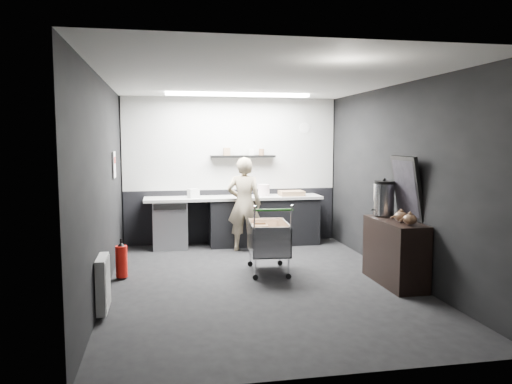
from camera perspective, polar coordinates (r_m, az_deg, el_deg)
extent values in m
plane|color=black|center=(6.87, 0.43, -10.29)|extent=(5.50, 5.50, 0.00)
plane|color=silver|center=(6.64, 0.44, 12.69)|extent=(5.50, 5.50, 0.00)
plane|color=black|center=(9.33, -2.84, 2.45)|extent=(5.50, 0.00, 5.50)
plane|color=black|center=(3.97, 8.14, -2.41)|extent=(5.50, 0.00, 5.50)
plane|color=black|center=(6.53, -17.04, 0.67)|extent=(0.00, 5.50, 5.50)
plane|color=black|center=(7.27, 16.09, 1.22)|extent=(0.00, 5.50, 5.50)
cube|color=#B5B5B1|center=(9.29, -2.84, 5.52)|extent=(3.95, 0.02, 1.70)
cube|color=black|center=(9.40, -2.80, -2.74)|extent=(3.95, 0.02, 1.00)
cube|color=black|center=(9.21, -1.51, 4.09)|extent=(1.20, 0.22, 0.04)
cylinder|color=silver|center=(9.57, 5.55, 7.31)|extent=(0.20, 0.03, 0.20)
cube|color=white|center=(7.81, -15.91, 3.01)|extent=(0.02, 0.30, 0.40)
cube|color=red|center=(7.81, -15.88, 3.52)|extent=(0.02, 0.22, 0.10)
cube|color=silver|center=(5.83, -17.11, -9.97)|extent=(0.10, 0.50, 0.60)
cube|color=white|center=(8.45, -2.03, 11.05)|extent=(2.40, 0.20, 0.04)
cube|color=black|center=(9.20, 0.87, -3.39)|extent=(2.00, 0.56, 0.85)
cube|color=beige|center=(9.04, -2.54, -0.68)|extent=(3.20, 0.60, 0.05)
cube|color=#9EA0A5|center=(9.02, -9.79, -3.67)|extent=(0.60, 0.58, 0.85)
cube|color=black|center=(8.67, -9.80, -1.69)|extent=(0.56, 0.02, 0.10)
imported|color=beige|center=(8.63, -1.36, -1.40)|extent=(0.68, 0.55, 1.63)
cube|color=silver|center=(7.29, 1.43, -6.84)|extent=(0.61, 0.88, 0.02)
cube|color=silver|center=(7.20, -0.61, -5.29)|extent=(0.09, 0.84, 0.44)
cube|color=silver|center=(7.31, 3.44, -5.13)|extent=(0.09, 0.84, 0.44)
cube|color=silver|center=(6.86, 2.15, -5.86)|extent=(0.54, 0.06, 0.44)
cube|color=silver|center=(7.64, 0.78, -4.63)|extent=(0.54, 0.06, 0.44)
cylinder|color=silver|center=(6.92, 0.20, -8.72)|extent=(0.02, 0.02, 0.30)
cylinder|color=silver|center=(7.02, 3.94, -8.53)|extent=(0.02, 0.02, 0.30)
cylinder|color=silver|center=(7.64, -0.89, -7.31)|extent=(0.02, 0.02, 0.30)
cylinder|color=silver|center=(7.73, 2.51, -7.15)|extent=(0.02, 0.02, 0.30)
cylinder|color=#2C8F27|center=(6.72, 2.28, -2.06)|extent=(0.54, 0.07, 0.03)
cube|color=brown|center=(7.32, 0.36, -5.21)|extent=(0.26, 0.31, 0.37)
cube|color=brown|center=(7.17, 2.71, -5.62)|extent=(0.24, 0.29, 0.33)
cylinder|color=black|center=(6.95, 0.20, -9.74)|extent=(0.08, 0.04, 0.08)
cylinder|color=black|center=(7.67, -0.88, -8.24)|extent=(0.08, 0.04, 0.08)
cylinder|color=black|center=(7.05, 3.94, -9.53)|extent=(0.08, 0.04, 0.08)
cylinder|color=black|center=(7.76, 2.51, -8.07)|extent=(0.08, 0.04, 0.08)
cube|color=black|center=(6.96, 15.58, -6.65)|extent=(0.43, 1.14, 0.86)
cylinder|color=silver|center=(7.19, 14.39, -0.82)|extent=(0.29, 0.29, 0.44)
cylinder|color=black|center=(7.17, 14.44, 1.07)|extent=(0.29, 0.29, 0.04)
sphere|color=black|center=(7.16, 14.45, 1.37)|extent=(0.05, 0.05, 0.05)
ellipsoid|color=brown|center=(6.74, 16.24, -2.71)|extent=(0.17, 0.17, 0.14)
ellipsoid|color=brown|center=(6.54, 17.19, -3.01)|extent=(0.17, 0.17, 0.14)
cube|color=black|center=(6.95, 16.90, 0.46)|extent=(0.20, 0.67, 0.85)
cube|color=black|center=(6.94, 16.71, 0.45)|extent=(0.14, 0.57, 0.73)
cylinder|color=red|center=(7.22, -15.12, -7.68)|extent=(0.16, 0.16, 0.44)
cone|color=black|center=(7.17, -15.17, -5.77)|extent=(0.11, 0.11, 0.07)
cylinder|color=black|center=(7.16, -15.18, -5.43)|extent=(0.03, 0.03, 0.07)
cube|color=#8E6D4C|center=(9.20, 4.08, -0.15)|extent=(0.44, 0.34, 0.09)
cylinder|color=white|center=(9.12, 0.88, 0.21)|extent=(0.21, 0.21, 0.21)
cube|color=silver|center=(8.91, -7.17, -0.15)|extent=(0.22, 0.20, 0.16)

